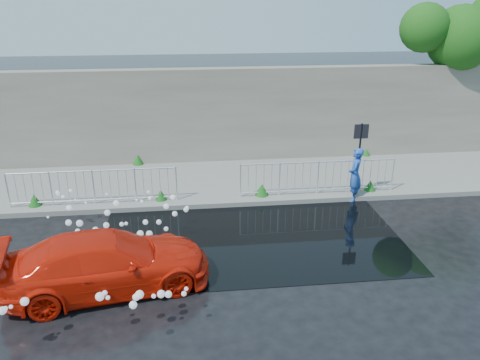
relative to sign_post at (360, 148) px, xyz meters
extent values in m
plane|color=black|center=(-4.20, -3.10, -1.72)|extent=(90.00, 90.00, 0.00)
cube|color=gray|center=(-4.20, 1.90, -1.65)|extent=(30.00, 4.00, 0.15)
cube|color=gray|center=(-4.20, -0.10, -1.64)|extent=(30.00, 0.25, 0.16)
cube|color=#666056|center=(-4.20, 4.10, 0.18)|extent=(30.00, 0.60, 3.50)
cube|color=black|center=(-3.70, -2.10, -1.72)|extent=(8.00, 5.00, 0.01)
cylinder|color=black|center=(0.00, 0.00, -0.47)|extent=(0.06, 0.06, 2.50)
cube|color=black|center=(0.00, 0.00, 0.53)|extent=(0.45, 0.04, 0.45)
cylinder|color=#332114|center=(5.80, 5.10, 0.78)|extent=(0.36, 0.36, 5.00)
sphere|color=#104610|center=(5.30, 4.30, 2.88)|extent=(2.53, 2.53, 2.53)
sphere|color=#104610|center=(3.80, 4.30, 3.28)|extent=(1.86, 1.86, 1.86)
cylinder|color=silver|center=(-10.70, 0.25, -1.02)|extent=(0.05, 0.05, 1.10)
cylinder|color=silver|center=(-5.70, 0.25, -1.02)|extent=(0.05, 0.05, 1.10)
cylinder|color=silver|center=(-8.20, 0.25, -0.50)|extent=(5.00, 0.04, 0.04)
cylinder|color=silver|center=(-8.20, 0.25, -1.45)|extent=(5.00, 0.04, 0.04)
cylinder|color=silver|center=(-3.70, 0.25, -1.02)|extent=(0.05, 0.05, 1.10)
cylinder|color=silver|center=(1.30, 0.25, -1.02)|extent=(0.05, 0.05, 1.10)
cylinder|color=silver|center=(-1.20, 0.25, -0.50)|extent=(5.00, 0.04, 0.04)
cylinder|color=silver|center=(-1.20, 0.25, -1.45)|extent=(5.00, 0.04, 0.04)
cone|color=#124613|center=(-10.00, 0.30, -1.39)|extent=(0.40, 0.40, 0.37)
cone|color=#124613|center=(-6.20, 0.30, -1.40)|extent=(0.36, 0.36, 0.34)
cone|color=#124613|center=(-3.00, 0.30, -1.38)|extent=(0.44, 0.44, 0.39)
cone|color=#124613|center=(0.60, 0.30, -1.40)|extent=(0.38, 0.38, 0.34)
cone|color=#124613|center=(-7.20, 3.80, -1.39)|extent=(0.42, 0.42, 0.37)
cone|color=#124613|center=(1.80, 3.80, -1.44)|extent=(0.34, 0.34, 0.26)
sphere|color=white|center=(-8.36, -1.39, -0.73)|extent=(0.06, 0.06, 0.06)
sphere|color=white|center=(-8.50, -1.60, -0.86)|extent=(0.16, 0.16, 0.16)
sphere|color=white|center=(-8.90, -1.07, -0.62)|extent=(0.10, 0.10, 0.10)
sphere|color=white|center=(-6.13, -2.29, -1.08)|extent=(0.14, 0.14, 0.14)
sphere|color=white|center=(-8.13, -2.20, -1.04)|extent=(0.18, 0.18, 0.18)
sphere|color=white|center=(-8.10, -2.87, -1.44)|extent=(0.17, 0.17, 0.17)
sphere|color=white|center=(-6.95, -2.32, -1.05)|extent=(0.09, 0.09, 0.09)
sphere|color=white|center=(-8.76, -1.12, -0.74)|extent=(0.10, 0.10, 0.10)
sphere|color=white|center=(-5.77, -1.44, -0.76)|extent=(0.15, 0.15, 0.15)
sphere|color=white|center=(-5.40, -3.13, -1.49)|extent=(0.16, 0.16, 0.16)
sphere|color=white|center=(-6.85, -3.08, -1.52)|extent=(0.06, 0.06, 0.06)
sphere|color=white|center=(-7.31, -1.38, -0.89)|extent=(0.17, 0.17, 0.17)
sphere|color=white|center=(-6.46, -0.94, -0.78)|extent=(0.09, 0.09, 0.09)
sphere|color=white|center=(-7.50, -2.51, -1.20)|extent=(0.10, 0.10, 0.10)
sphere|color=white|center=(-8.93, -2.07, -0.88)|extent=(0.07, 0.07, 0.07)
sphere|color=white|center=(-5.94, -1.82, -0.85)|extent=(0.15, 0.15, 0.15)
sphere|color=white|center=(-5.93, -2.69, -1.08)|extent=(0.12, 0.12, 0.12)
sphere|color=white|center=(-7.38, -3.14, -1.35)|extent=(0.06, 0.06, 0.06)
sphere|color=white|center=(-7.58, -1.09, -0.73)|extent=(0.06, 0.06, 0.06)
sphere|color=white|center=(-5.51, -2.96, -1.33)|extent=(0.18, 0.18, 0.18)
sphere|color=white|center=(-6.39, -1.35, -0.78)|extent=(0.08, 0.08, 0.08)
sphere|color=white|center=(-8.07, -3.13, -1.47)|extent=(0.12, 0.12, 0.12)
sphere|color=white|center=(-6.61, -1.39, -0.86)|extent=(0.09, 0.09, 0.09)
sphere|color=white|center=(-6.59, -2.58, -1.23)|extent=(0.17, 0.17, 0.17)
sphere|color=white|center=(-5.95, -3.20, -1.53)|extent=(0.12, 0.12, 0.12)
sphere|color=white|center=(-7.08, -2.21, -1.12)|extent=(0.12, 0.12, 0.12)
sphere|color=white|center=(-8.91, -0.99, -0.70)|extent=(0.11, 0.11, 0.11)
sphere|color=white|center=(-7.70, -3.24, -1.40)|extent=(0.07, 0.07, 0.07)
sphere|color=white|center=(-5.39, -1.95, -0.86)|extent=(0.10, 0.10, 0.10)
sphere|color=white|center=(-5.42, -1.91, -0.93)|extent=(0.14, 0.14, 0.14)
sphere|color=white|center=(-6.72, -1.61, -0.72)|extent=(0.07, 0.07, 0.07)
sphere|color=white|center=(-6.35, -2.68, -1.20)|extent=(0.17, 0.17, 0.17)
sphere|color=white|center=(-7.44, -2.08, -0.83)|extent=(0.16, 0.16, 0.16)
sphere|color=white|center=(-7.44, -2.39, -1.04)|extent=(0.16, 0.16, 0.16)
sphere|color=white|center=(-5.72, -2.04, -0.98)|extent=(0.15, 0.15, 0.15)
sphere|color=white|center=(-6.46, -2.39, -1.01)|extent=(0.14, 0.14, 0.14)
sphere|color=white|center=(-7.88, -2.90, -1.42)|extent=(0.11, 0.11, 0.11)
sphere|color=white|center=(-6.41, -1.25, -0.85)|extent=(0.09, 0.09, 0.09)
sphere|color=white|center=(-8.15, -2.44, -1.14)|extent=(0.13, 0.13, 0.13)
sphere|color=white|center=(-7.70, -2.49, -1.11)|extent=(0.16, 0.16, 0.16)
sphere|color=white|center=(-8.42, -2.16, -1.02)|extent=(0.16, 0.16, 0.16)
sphere|color=white|center=(-8.11, -1.37, -0.83)|extent=(0.06, 0.06, 0.06)
sphere|color=white|center=(-7.32, -2.63, -1.22)|extent=(0.16, 0.16, 0.16)
sphere|color=white|center=(-8.61, -0.82, -0.68)|extent=(0.10, 0.10, 0.10)
sphere|color=white|center=(-5.49, -5.74, -0.92)|extent=(0.10, 0.10, 0.10)
sphere|color=white|center=(-7.03, -5.80, -0.82)|extent=(0.17, 0.17, 0.17)
sphere|color=white|center=(-6.40, -5.60, -1.03)|extent=(0.15, 0.15, 0.15)
sphere|color=white|center=(-8.62, -6.03, -0.77)|extent=(0.08, 0.08, 0.08)
sphere|color=white|center=(-6.31, -5.82, -0.82)|extent=(0.17, 0.17, 0.17)
sphere|color=white|center=(-5.93, -5.53, -1.04)|extent=(0.16, 0.16, 0.16)
sphere|color=white|center=(-5.45, -5.35, -1.08)|extent=(0.09, 0.09, 0.09)
sphere|color=white|center=(-8.53, -6.03, -0.75)|extent=(0.07, 0.07, 0.07)
sphere|color=white|center=(-5.82, -5.20, -1.29)|extent=(0.15, 0.15, 0.15)
sphere|color=white|center=(-7.10, -5.08, -1.24)|extent=(0.11, 0.11, 0.11)
sphere|color=white|center=(-8.35, -5.85, -0.78)|extent=(0.16, 0.16, 0.16)
sphere|color=white|center=(-6.38, -6.24, -0.74)|extent=(0.15, 0.15, 0.15)
sphere|color=white|center=(-6.96, -5.48, -1.08)|extent=(0.09, 0.09, 0.09)
sphere|color=white|center=(-8.62, -6.17, -0.72)|extent=(0.14, 0.14, 0.14)
sphere|color=white|center=(-6.05, -5.77, -0.91)|extent=(0.09, 0.09, 0.09)
imported|color=red|center=(-7.16, -4.17, -1.07)|extent=(4.74, 2.61, 1.30)
imported|color=#234FAF|center=(-0.11, -0.10, -0.85)|extent=(0.65, 0.75, 1.74)
camera|label=1|loc=(-5.29, -13.33, 4.36)|focal=35.00mm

